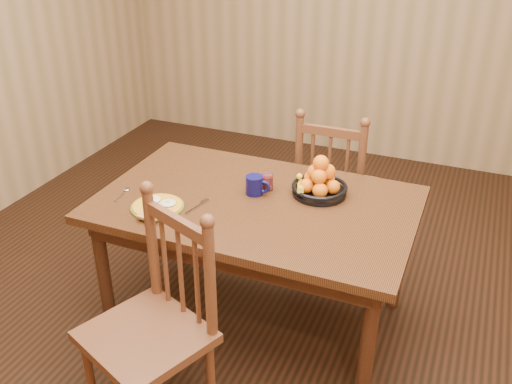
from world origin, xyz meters
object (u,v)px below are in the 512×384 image
at_px(coffee_mug, 255,185).
at_px(fruit_bowl, 319,182).
at_px(chair_near, 154,328).
at_px(breakfast_plate, 157,207).
at_px(chair_far, 334,188).
at_px(dining_table, 256,215).

xyz_separation_m(coffee_mug, fruit_bowl, (0.31, 0.13, 0.02)).
bearing_deg(coffee_mug, fruit_bowl, 22.41).
height_order(chair_near, breakfast_plate, chair_near).
bearing_deg(breakfast_plate, chair_far, 58.65).
bearing_deg(dining_table, breakfast_plate, -147.88).
relative_size(coffee_mug, fruit_bowl, 0.46).
relative_size(chair_far, breakfast_plate, 3.47).
xyz_separation_m(dining_table, coffee_mug, (-0.03, 0.07, 0.14)).
relative_size(chair_far, fruit_bowl, 3.50).
distance_m(dining_table, breakfast_plate, 0.51).
distance_m(coffee_mug, fruit_bowl, 0.33).
relative_size(dining_table, breakfast_plate, 5.47).
bearing_deg(coffee_mug, chair_far, 71.05).
bearing_deg(fruit_bowl, dining_table, -144.81).
xyz_separation_m(chair_far, fruit_bowl, (0.06, -0.58, 0.32)).
distance_m(dining_table, chair_near, 0.82).
bearing_deg(breakfast_plate, coffee_mug, 40.42).
bearing_deg(fruit_bowl, chair_near, -112.79).
bearing_deg(dining_table, coffee_mug, 115.85).
height_order(dining_table, fruit_bowl, fruit_bowl).
xyz_separation_m(chair_near, breakfast_plate, (-0.28, 0.53, 0.25)).
height_order(breakfast_plate, coffee_mug, coffee_mug).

